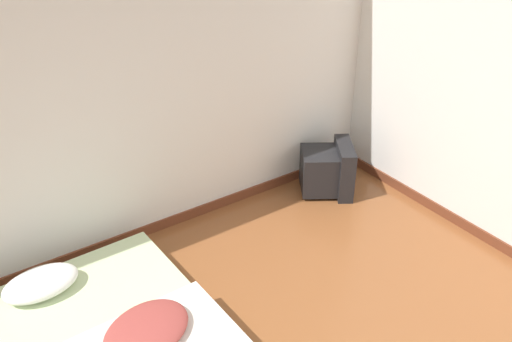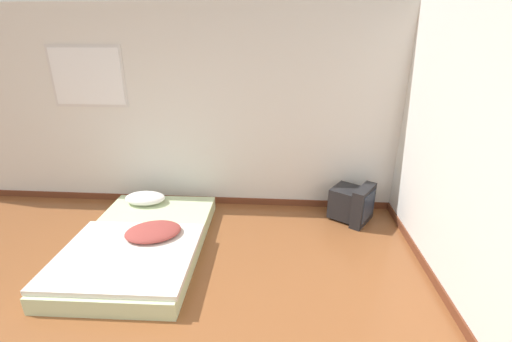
{
  "view_description": "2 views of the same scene",
  "coord_description": "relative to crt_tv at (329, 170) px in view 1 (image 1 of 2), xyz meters",
  "views": [
    {
      "loc": [
        -0.92,
        -0.75,
        2.89
      ],
      "look_at": [
        1.11,
        2.2,
        0.8
      ],
      "focal_mm": 40.0,
      "sensor_mm": 36.0,
      "label": 1
    },
    {
      "loc": [
        1.3,
        -1.34,
        2.2
      ],
      "look_at": [
        1.04,
        2.16,
        0.82
      ],
      "focal_mm": 24.0,
      "sensor_mm": 36.0,
      "label": 2
    }
  ],
  "objects": [
    {
      "name": "wall_back",
      "position": [
        -2.25,
        0.37,
        1.06
      ],
      "size": [
        8.01,
        0.08,
        2.6
      ],
      "color": "silver",
      "rests_on": "ground_plane"
    },
    {
      "name": "crt_tv",
      "position": [
        0.0,
        0.0,
        0.0
      ],
      "size": [
        0.62,
        0.61,
        0.48
      ],
      "color": "black",
      "rests_on": "ground_plane"
    }
  ]
}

